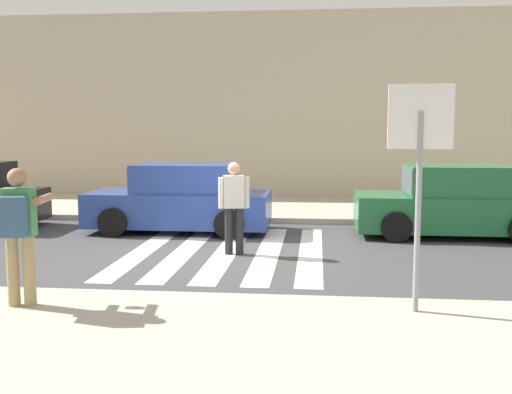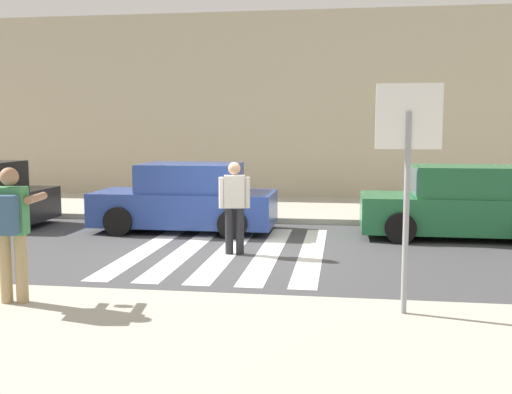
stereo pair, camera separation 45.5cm
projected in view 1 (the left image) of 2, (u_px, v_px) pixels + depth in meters
ground_plane at (226, 253)px, 11.29m from camera, size 120.00×120.00×0.00m
sidewalk_near at (116, 394)px, 5.16m from camera, size 60.00×6.00×0.14m
sidewalk_far at (257, 208)px, 17.21m from camera, size 60.00×4.80×0.14m
building_facade_far at (270, 109)px, 21.22m from camera, size 56.00×4.00×6.05m
crosswalk_stripe_0 at (146, 249)px, 11.65m from camera, size 0.44×5.20×0.01m
crosswalk_stripe_1 at (186, 250)px, 11.57m from camera, size 0.44×5.20×0.01m
crosswalk_stripe_2 at (227, 251)px, 11.49m from camera, size 0.44×5.20×0.01m
crosswalk_stripe_3 at (269, 252)px, 11.41m from camera, size 0.44×5.20×0.01m
crosswalk_stripe_4 at (311, 253)px, 11.33m from camera, size 0.44×5.20×0.01m
stop_sign at (420, 147)px, 7.05m from camera, size 0.76×0.08×2.73m
photographer_with_backpack at (18, 225)px, 7.36m from camera, size 0.66×0.90×1.72m
pedestrian_crossing at (234, 203)px, 11.09m from camera, size 0.57×0.30×1.72m
parked_car_blue at (181, 200)px, 13.62m from camera, size 4.10×1.92×1.55m
parked_car_green at (453, 203)px, 13.01m from camera, size 4.10×1.92×1.55m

